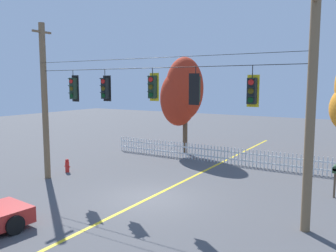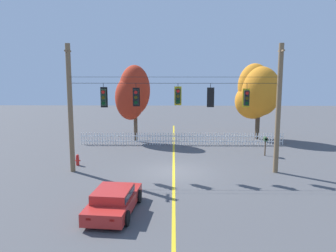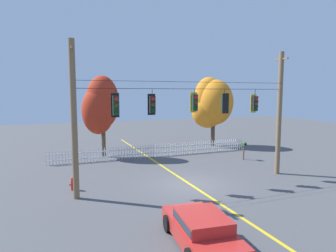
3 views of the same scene
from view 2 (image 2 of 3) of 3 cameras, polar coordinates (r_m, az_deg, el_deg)
ground at (r=22.40m, az=0.92°, el=-7.34°), size 80.00×80.00×0.00m
lane_centerline_stripe at (r=22.40m, az=0.92°, el=-7.33°), size 0.16×36.00×0.01m
signal_support_span at (r=21.60m, az=0.95°, el=2.87°), size 12.96×1.10×7.86m
traffic_signal_southbound_primary at (r=21.97m, az=-10.28°, el=4.54°), size 0.43×0.38×1.48m
traffic_signal_northbound_secondary at (r=21.67m, az=-5.13°, el=4.64°), size 0.43×0.38×1.41m
traffic_signal_westbound_side at (r=21.54m, az=1.61°, el=4.84°), size 0.43×0.38×1.34m
traffic_signal_eastbound_side at (r=21.64m, az=6.81°, el=4.62°), size 0.43×0.38×1.43m
traffic_signal_northbound_primary at (r=22.00m, az=12.49°, el=4.42°), size 0.43×0.38×1.45m
white_picket_fence at (r=29.99m, az=2.21°, el=-2.06°), size 17.04×0.06×1.04m
autumn_maple_near_fence at (r=31.09m, az=-5.71°, el=5.15°), size 3.04×2.51×6.69m
autumn_maple_mid at (r=33.16m, az=14.09°, el=5.21°), size 3.96×3.61×6.84m
parked_car at (r=16.32m, az=-8.70°, el=-11.64°), size 2.22×4.27×1.15m
fire_hydrant at (r=24.50m, az=-14.30°, el=-5.30°), size 0.38×0.22×0.74m
roadside_mailbox at (r=27.12m, az=15.36°, el=-2.22°), size 0.25×0.44×1.42m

